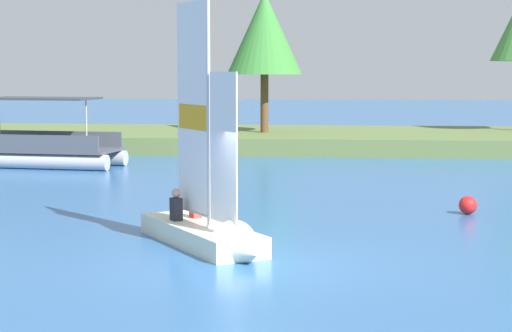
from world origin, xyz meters
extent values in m
plane|color=#2D609E|center=(0.00, 0.00, 0.00)|extent=(200.00, 200.00, 0.00)
cube|color=#5B703D|center=(0.00, 27.49, 0.38)|extent=(80.00, 10.31, 0.77)
cylinder|color=brown|center=(-2.34, 26.64, 2.14)|extent=(0.38, 0.38, 2.74)
cone|color=#387F33|center=(-2.34, 26.64, 5.43)|extent=(3.56, 3.56, 3.85)
cube|color=silver|center=(-1.33, 2.30, 0.22)|extent=(3.26, 4.09, 0.44)
cone|color=silver|center=(-0.20, 0.59, 0.22)|extent=(1.47, 1.45, 1.08)
cylinder|color=#B7B7BC|center=(-1.10, 1.96, 2.90)|extent=(0.08, 0.08, 4.93)
cube|color=white|center=(-1.55, 2.64, 2.93)|extent=(0.92, 1.37, 4.48)
cube|color=orange|center=(-1.55, 2.64, 2.71)|extent=(0.83, 1.24, 0.54)
cube|color=white|center=(-0.71, 1.37, 2.16)|extent=(0.70, 1.04, 3.04)
cylinder|color=#B7B7BC|center=(-1.55, 2.64, 0.66)|extent=(0.94, 1.39, 0.06)
cube|color=#26262D|center=(-1.96, 2.78, 0.68)|extent=(0.32, 0.34, 0.50)
sphere|color=tan|center=(-1.96, 2.78, 1.04)|extent=(0.20, 0.20, 0.20)
cube|color=red|center=(-1.60, 3.20, 0.70)|extent=(0.32, 0.34, 0.53)
sphere|color=tan|center=(-1.60, 3.20, 1.07)|extent=(0.20, 0.20, 0.20)
cylinder|color=#B2B2B7|center=(-9.93, 18.47, 0.30)|extent=(6.08, 1.34, 0.60)
cylinder|color=#B2B2B7|center=(-10.16, 16.62, 0.30)|extent=(6.08, 1.34, 0.60)
cube|color=#474C56|center=(-10.05, 17.54, 0.65)|extent=(6.07, 3.17, 0.10)
cube|color=#474C56|center=(-9.91, 18.67, 1.00)|extent=(5.54, 0.79, 0.60)
cube|color=#474C56|center=(-10.19, 16.42, 1.00)|extent=(5.54, 0.79, 0.60)
cylinder|color=#B2B2B7|center=(-8.24, 17.32, 1.64)|extent=(0.06, 0.06, 1.88)
cube|color=#333842|center=(-10.05, 17.54, 2.62)|extent=(4.36, 2.71, 0.08)
sphere|color=red|center=(4.84, 7.18, 0.24)|extent=(0.47, 0.47, 0.47)
camera|label=1|loc=(1.89, -16.90, 3.72)|focal=64.89mm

